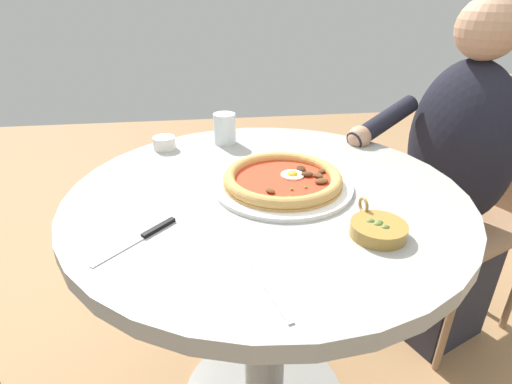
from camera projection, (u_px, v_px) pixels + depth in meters
name	position (u px, v px, depth m)	size (l,w,h in m)	color
dining_table	(266.00, 251.00, 1.03)	(0.92, 0.92, 0.74)	#999993
pizza_on_plate	(283.00, 180.00, 0.96)	(0.33, 0.33, 0.04)	white
water_glass	(225.00, 131.00, 1.21)	(0.07, 0.07, 0.09)	silver
steak_knife	(148.00, 234.00, 0.78)	(0.14, 0.14, 0.01)	silver
ramekin_capers	(164.00, 142.00, 1.18)	(0.06, 0.06, 0.04)	white
olive_pan	(378.00, 229.00, 0.78)	(0.11, 0.13, 0.05)	olive
fork_utensil	(266.00, 285.00, 0.65)	(0.06, 0.18, 0.00)	#BCBCC1
diner_person	(445.00, 205.00, 1.37)	(0.57, 0.42, 1.15)	#282833
cafe_chair_diner	(475.00, 188.00, 1.43)	(0.55, 0.55, 0.90)	#957050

